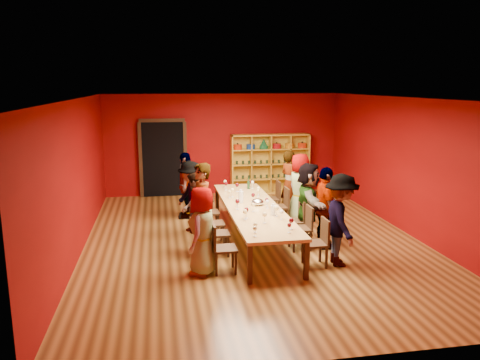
% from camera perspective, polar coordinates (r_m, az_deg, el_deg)
% --- Properties ---
extents(room_shell, '(7.10, 9.10, 3.04)m').
position_cam_1_polar(room_shell, '(9.72, 1.60, 1.04)').
color(room_shell, brown).
rests_on(room_shell, ground).
extents(tasting_table, '(1.10, 4.50, 0.75)m').
position_cam_1_polar(tasting_table, '(9.90, 1.58, -3.52)').
color(tasting_table, tan).
rests_on(tasting_table, ground).
extents(doorway, '(1.40, 0.17, 2.30)m').
position_cam_1_polar(doorway, '(13.96, -9.35, 2.59)').
color(doorway, black).
rests_on(doorway, ground).
extents(shelving_unit, '(2.40, 0.40, 1.80)m').
position_cam_1_polar(shelving_unit, '(14.26, 3.63, 2.35)').
color(shelving_unit, gold).
rests_on(shelving_unit, ground).
extents(chair_person_left_0, '(0.42, 0.42, 0.89)m').
position_cam_1_polar(chair_person_left_0, '(8.33, -2.44, -7.97)').
color(chair_person_left_0, black).
rests_on(chair_person_left_0, ground).
extents(person_left_0, '(0.68, 0.86, 1.56)m').
position_cam_1_polar(person_left_0, '(8.20, -4.60, -6.21)').
color(person_left_0, '#131535').
rests_on(person_left_0, ground).
extents(chair_person_left_1, '(0.42, 0.42, 0.89)m').
position_cam_1_polar(chair_person_left_1, '(9.14, -3.16, -6.17)').
color(chair_person_left_1, black).
rests_on(chair_person_left_1, ground).
extents(person_left_1, '(0.57, 0.72, 1.83)m').
position_cam_1_polar(person_left_1, '(8.99, -4.75, -3.70)').
color(person_left_1, '#505156').
rests_on(person_left_1, ground).
extents(chair_person_left_2, '(0.42, 0.42, 0.89)m').
position_cam_1_polar(chair_person_left_2, '(9.77, -3.62, -4.99)').
color(chair_person_left_2, black).
rests_on(chair_person_left_2, ground).
extents(person_left_2, '(0.54, 0.81, 1.54)m').
position_cam_1_polar(person_left_2, '(9.67, -5.48, -3.52)').
color(person_left_2, pink).
rests_on(person_left_2, ground).
extents(chair_person_left_3, '(0.42, 0.42, 0.89)m').
position_cam_1_polar(chair_person_left_3, '(10.61, -4.15, -3.64)').
color(chair_person_left_3, black).
rests_on(chair_person_left_3, ground).
extents(person_left_3, '(0.82, 1.13, 1.62)m').
position_cam_1_polar(person_left_3, '(10.50, -5.95, -2.06)').
color(person_left_3, '#505055').
rests_on(person_left_3, ground).
extents(chair_person_left_4, '(0.42, 0.42, 0.89)m').
position_cam_1_polar(chair_person_left_4, '(11.74, -4.74, -2.14)').
color(chair_person_left_4, black).
rests_on(chair_person_left_4, ground).
extents(person_left_4, '(0.59, 1.02, 1.65)m').
position_cam_1_polar(person_left_4, '(11.64, -6.60, -0.63)').
color(person_left_4, '#537CAC').
rests_on(person_left_4, ground).
extents(chair_person_right_0, '(0.42, 0.42, 0.89)m').
position_cam_1_polar(chair_person_right_0, '(8.72, 9.62, -7.21)').
color(chair_person_right_0, black).
rests_on(chair_person_right_0, ground).
extents(person_right_0, '(0.57, 1.14, 1.71)m').
position_cam_1_polar(person_right_0, '(8.75, 12.19, -4.79)').
color(person_right_0, '#6091C7').
rests_on(person_right_0, ground).
extents(chair_person_right_1, '(0.42, 0.42, 0.89)m').
position_cam_1_polar(chair_person_right_1, '(9.53, 7.80, -5.50)').
color(chair_person_right_1, black).
rests_on(chair_person_right_1, ground).
extents(person_right_1, '(0.48, 1.00, 1.67)m').
position_cam_1_polar(person_right_1, '(9.58, 10.32, -3.38)').
color(person_right_1, beige).
rests_on(person_right_1, ground).
extents(chair_person_right_2, '(0.42, 0.42, 0.89)m').
position_cam_1_polar(chair_person_right_2, '(10.00, 6.91, -4.64)').
color(chair_person_right_2, black).
rests_on(chair_person_right_2, ground).
extents(person_right_2, '(0.66, 1.61, 1.68)m').
position_cam_1_polar(person_right_2, '(9.98, 8.30, -2.66)').
color(person_right_2, silver).
rests_on(person_right_2, ground).
extents(chair_person_right_3, '(0.42, 0.42, 0.89)m').
position_cam_1_polar(chair_person_right_3, '(11.11, 5.14, -2.95)').
color(chair_person_right_3, black).
rests_on(chair_person_right_3, ground).
extents(person_right_3, '(0.64, 0.91, 1.69)m').
position_cam_1_polar(person_right_3, '(11.14, 7.31, -1.10)').
color(person_right_3, silver).
rests_on(person_right_3, ground).
extents(chair_person_right_4, '(0.42, 0.42, 0.89)m').
position_cam_1_polar(chair_person_right_4, '(11.85, 4.15, -2.00)').
color(chair_person_right_4, black).
rests_on(chair_person_right_4, ground).
extents(person_right_4, '(0.62, 0.72, 1.66)m').
position_cam_1_polar(person_right_4, '(11.88, 6.03, -0.35)').
color(person_right_4, '#15173C').
rests_on(person_right_4, ground).
extents(wine_glass_0, '(0.08, 0.08, 0.20)m').
position_cam_1_polar(wine_glass_0, '(11.60, -1.82, -0.24)').
color(wine_glass_0, white).
rests_on(wine_glass_0, tasting_table).
extents(wine_glass_1, '(0.07, 0.07, 0.18)m').
position_cam_1_polar(wine_glass_1, '(9.45, 1.64, -3.10)').
color(wine_glass_1, white).
rests_on(wine_glass_1, tasting_table).
extents(wine_glass_2, '(0.08, 0.08, 0.19)m').
position_cam_1_polar(wine_glass_2, '(7.94, 1.83, -5.97)').
color(wine_glass_2, white).
rests_on(wine_glass_2, tasting_table).
extents(wine_glass_3, '(0.07, 0.07, 0.18)m').
position_cam_1_polar(wine_glass_3, '(11.63, 1.13, -0.27)').
color(wine_glass_3, white).
rests_on(wine_glass_3, tasting_table).
extents(wine_glass_4, '(0.07, 0.07, 0.18)m').
position_cam_1_polar(wine_glass_4, '(10.67, 2.21, -1.38)').
color(wine_glass_4, white).
rests_on(wine_glass_4, tasting_table).
extents(wine_glass_5, '(0.09, 0.09, 0.21)m').
position_cam_1_polar(wine_glass_5, '(10.79, 2.27, -1.11)').
color(wine_glass_5, white).
rests_on(wine_glass_5, tasting_table).
extents(wine_glass_6, '(0.09, 0.09, 0.21)m').
position_cam_1_polar(wine_glass_6, '(11.33, -1.72, -0.48)').
color(wine_glass_6, white).
rests_on(wine_glass_6, tasting_table).
extents(wine_glass_7, '(0.07, 0.07, 0.18)m').
position_cam_1_polar(wine_glass_7, '(8.15, 1.89, -5.52)').
color(wine_glass_7, white).
rests_on(wine_glass_7, tasting_table).
extents(wine_glass_8, '(0.08, 0.08, 0.21)m').
position_cam_1_polar(wine_glass_8, '(8.88, 0.61, -3.94)').
color(wine_glass_8, white).
rests_on(wine_glass_8, tasting_table).
extents(wine_glass_9, '(0.09, 0.09, 0.22)m').
position_cam_1_polar(wine_glass_9, '(8.97, 0.77, -3.72)').
color(wine_glass_9, white).
rests_on(wine_glass_9, tasting_table).
extents(wine_glass_10, '(0.09, 0.09, 0.22)m').
position_cam_1_polar(wine_glass_10, '(9.13, 4.47, -3.48)').
color(wine_glass_10, white).
rests_on(wine_glass_10, tasting_table).
extents(wine_glass_11, '(0.07, 0.07, 0.18)m').
position_cam_1_polar(wine_glass_11, '(10.57, -1.30, -1.53)').
color(wine_glass_11, white).
rests_on(wine_glass_11, tasting_table).
extents(wine_glass_12, '(0.08, 0.08, 0.20)m').
position_cam_1_polar(wine_glass_12, '(10.21, 1.60, -1.89)').
color(wine_glass_12, white).
rests_on(wine_glass_12, tasting_table).
extents(wine_glass_13, '(0.07, 0.07, 0.18)m').
position_cam_1_polar(wine_glass_13, '(9.72, 3.36, -2.70)').
color(wine_glass_13, white).
rests_on(wine_glass_13, tasting_table).
extents(wine_glass_14, '(0.08, 0.08, 0.19)m').
position_cam_1_polar(wine_glass_14, '(8.94, 5.08, -3.96)').
color(wine_glass_14, white).
rests_on(wine_glass_14, tasting_table).
extents(wine_glass_15, '(0.09, 0.09, 0.22)m').
position_cam_1_polar(wine_glass_15, '(8.68, 3.02, -4.29)').
color(wine_glass_15, white).
rests_on(wine_glass_15, tasting_table).
extents(wine_glass_16, '(0.08, 0.08, 0.19)m').
position_cam_1_polar(wine_glass_16, '(11.54, 1.54, -0.34)').
color(wine_glass_16, white).
rests_on(wine_glass_16, tasting_table).
extents(wine_glass_17, '(0.09, 0.09, 0.22)m').
position_cam_1_polar(wine_glass_17, '(8.36, 6.26, -4.99)').
color(wine_glass_17, white).
rests_on(wine_glass_17, tasting_table).
extents(wine_glass_18, '(0.07, 0.07, 0.18)m').
position_cam_1_polar(wine_glass_18, '(9.90, 3.28, -2.45)').
color(wine_glass_18, white).
rests_on(wine_glass_18, tasting_table).
extents(wine_glass_19, '(0.07, 0.07, 0.18)m').
position_cam_1_polar(wine_glass_19, '(8.18, 6.02, -5.55)').
color(wine_glass_19, white).
rests_on(wine_glass_19, tasting_table).
extents(wine_glass_20, '(0.09, 0.09, 0.22)m').
position_cam_1_polar(wine_glass_20, '(11.16, -0.36, -0.65)').
color(wine_glass_20, white).
rests_on(wine_glass_20, tasting_table).
extents(wine_glass_21, '(0.09, 0.09, 0.21)m').
position_cam_1_polar(wine_glass_21, '(10.64, -0.94, -1.29)').
color(wine_glass_21, white).
rests_on(wine_glass_21, tasting_table).
extents(wine_glass_22, '(0.09, 0.09, 0.22)m').
position_cam_1_polar(wine_glass_22, '(9.61, -0.32, -2.67)').
color(wine_glass_22, white).
rests_on(wine_glass_22, tasting_table).
extents(wine_glass_23, '(0.07, 0.07, 0.18)m').
position_cam_1_polar(wine_glass_23, '(9.87, -0.35, -2.48)').
color(wine_glass_23, white).
rests_on(wine_glass_23, tasting_table).
extents(spittoon_bowl, '(0.27, 0.27, 0.15)m').
position_cam_1_polar(spittoon_bowl, '(9.98, 2.14, -2.71)').
color(spittoon_bowl, silver).
rests_on(spittoon_bowl, tasting_table).
extents(carafe_a, '(0.14, 0.14, 0.29)m').
position_cam_1_polar(carafe_a, '(10.17, 0.11, -2.03)').
color(carafe_a, white).
rests_on(carafe_a, tasting_table).
extents(carafe_b, '(0.12, 0.12, 0.23)m').
position_cam_1_polar(carafe_b, '(9.22, 4.06, -3.69)').
color(carafe_b, white).
rests_on(carafe_b, tasting_table).
extents(wine_bottle, '(0.08, 0.08, 0.27)m').
position_cam_1_polar(wine_bottle, '(11.48, 1.05, -0.58)').
color(wine_bottle, '#153A1D').
rests_on(wine_bottle, tasting_table).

